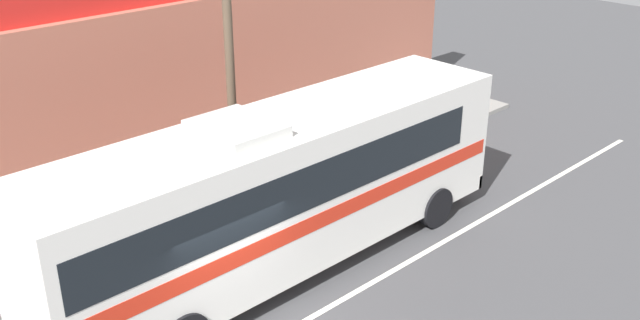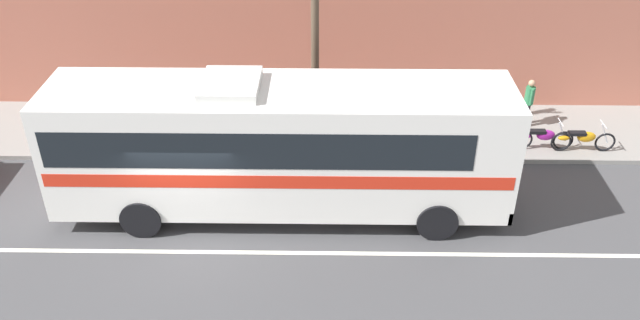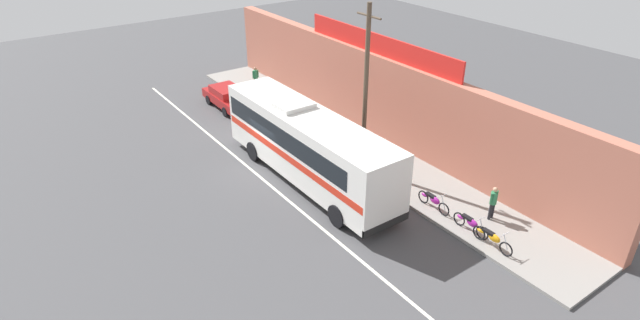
% 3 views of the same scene
% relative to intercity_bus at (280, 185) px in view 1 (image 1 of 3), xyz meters
% --- Properties ---
extents(sidewalk_slab, '(30.00, 3.60, 0.14)m').
position_rel_intercity_bus_xyz_m(sidewalk_slab, '(-2.22, 4.16, -2.00)').
color(sidewalk_slab, gray).
rests_on(sidewalk_slab, ground_plane).
extents(storefront_facade, '(30.00, 0.70, 4.80)m').
position_rel_intercity_bus_xyz_m(storefront_facade, '(-2.22, 6.31, 0.33)').
color(storefront_facade, '#B26651').
rests_on(storefront_facade, ground_plane).
extents(storefront_billboard, '(12.02, 0.12, 1.10)m').
position_rel_intercity_bus_xyz_m(storefront_billboard, '(-2.25, 6.31, 3.28)').
color(storefront_billboard, red).
rests_on(storefront_billboard, storefront_facade).
extents(intercity_bus, '(11.59, 2.64, 3.78)m').
position_rel_intercity_bus_xyz_m(intercity_bus, '(0.00, 0.00, 0.00)').
color(intercity_bus, white).
rests_on(intercity_bus, ground_plane).
extents(utility_pole, '(1.60, 0.22, 8.40)m').
position_rel_intercity_bus_xyz_m(utility_pole, '(0.90, 2.81, 2.41)').
color(utility_pole, brown).
rests_on(utility_pole, sidewalk_slab).
extents(motorcycle_red, '(1.94, 0.56, 0.94)m').
position_rel_intercity_bus_xyz_m(motorcycle_red, '(8.95, 2.91, -1.50)').
color(motorcycle_red, black).
rests_on(motorcycle_red, sidewalk_slab).
extents(motorcycle_blue, '(1.85, 0.56, 0.94)m').
position_rel_intercity_bus_xyz_m(motorcycle_blue, '(7.76, 3.00, -1.50)').
color(motorcycle_blue, black).
rests_on(motorcycle_blue, sidewalk_slab).
extents(motorcycle_black, '(1.87, 0.56, 0.94)m').
position_rel_intercity_bus_xyz_m(motorcycle_black, '(5.63, 3.02, -1.50)').
color(motorcycle_black, black).
rests_on(motorcycle_black, sidewalk_slab).
extents(pedestrian_far_right, '(0.30, 0.48, 1.60)m').
position_rel_intercity_bus_xyz_m(pedestrian_far_right, '(7.66, 4.52, -1.00)').
color(pedestrian_far_right, black).
rests_on(pedestrian_far_right, sidewalk_slab).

